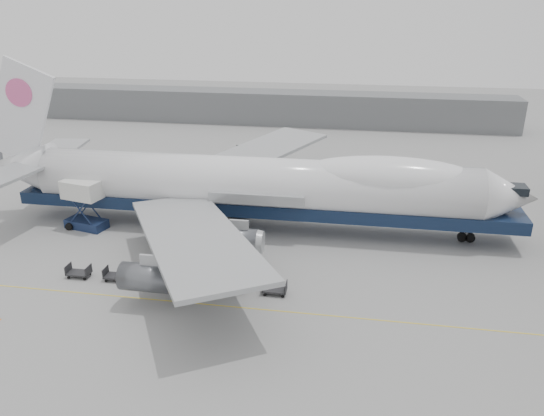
# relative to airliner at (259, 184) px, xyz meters

# --- Properties ---
(ground) EXTENTS (260.00, 260.00, 0.00)m
(ground) POSITION_rel_airliner_xyz_m (-0.64, -12.00, -5.62)
(ground) COLOR gray
(ground) RESTS_ON ground
(apron_line) EXTENTS (60.00, 0.15, 0.01)m
(apron_line) POSITION_rel_airliner_xyz_m (-0.64, -18.00, -5.62)
(apron_line) COLOR gold
(apron_line) RESTS_ON ground
(hangar) EXTENTS (110.00, 8.00, 7.00)m
(hangar) POSITION_rel_airliner_xyz_m (-10.64, 58.00, -2.12)
(hangar) COLOR slate
(hangar) RESTS_ON ground
(airliner) EXTENTS (67.00, 55.30, 19.98)m
(airliner) POSITION_rel_airliner_xyz_m (0.00, 0.00, 0.00)
(airliner) COLOR white
(airliner) RESTS_ON ground
(catering_truck) EXTENTS (5.40, 4.22, 6.10)m
(catering_truck) POSITION_rel_airliner_xyz_m (-20.85, -3.48, -2.18)
(catering_truck) COLOR #172546
(catering_truck) RESTS_ON ground
(dolly_0) EXTENTS (2.30, 1.35, 1.30)m
(dolly_0) POSITION_rel_airliner_xyz_m (-15.68, -15.10, -5.09)
(dolly_0) COLOR #2D2D30
(dolly_0) RESTS_ON ground
(dolly_1) EXTENTS (2.30, 1.35, 1.30)m
(dolly_1) POSITION_rel_airliner_xyz_m (-11.67, -15.10, -5.09)
(dolly_1) COLOR #2D2D30
(dolly_1) RESTS_ON ground
(dolly_2) EXTENTS (2.30, 1.35, 1.30)m
(dolly_2) POSITION_rel_airliner_xyz_m (-7.66, -15.10, -5.09)
(dolly_2) COLOR #2D2D30
(dolly_2) RESTS_ON ground
(dolly_3) EXTENTS (2.30, 1.35, 1.30)m
(dolly_3) POSITION_rel_airliner_xyz_m (-3.65, -15.10, -5.09)
(dolly_3) COLOR #2D2D30
(dolly_3) RESTS_ON ground
(dolly_4) EXTENTS (2.30, 1.35, 1.30)m
(dolly_4) POSITION_rel_airliner_xyz_m (0.36, -15.10, -5.09)
(dolly_4) COLOR #2D2D30
(dolly_4) RESTS_ON ground
(dolly_5) EXTENTS (2.30, 1.35, 1.30)m
(dolly_5) POSITION_rel_airliner_xyz_m (4.37, -15.10, -5.09)
(dolly_5) COLOR #2D2D30
(dolly_5) RESTS_ON ground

